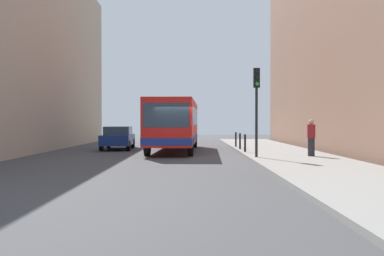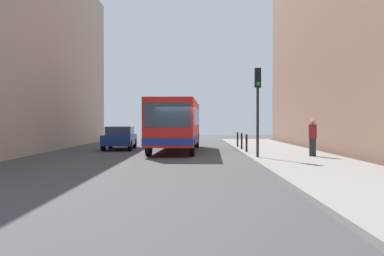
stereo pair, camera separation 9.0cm
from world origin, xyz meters
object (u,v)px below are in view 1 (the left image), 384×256
car_beside_bus (120,137)px  bollard_near (247,143)px  bollard_far (237,139)px  pedestrian_near_signal (313,138)px  bollard_mid (242,141)px  bus (176,123)px  traffic_light (258,95)px

car_beside_bus → bollard_near: bearing=146.4°
bollard_far → pedestrian_near_signal: pedestrian_near_signal is taller
bollard_mid → pedestrian_near_signal: size_ratio=0.55×
bus → bollard_mid: bus is taller
pedestrian_near_signal → bollard_near: bearing=-55.8°
bus → bollard_far: size_ratio=11.69×
bollard_near → bollard_far: bearing=90.0°
car_beside_bus → bollard_near: car_beside_bus is taller
bollard_mid → bus: bearing=172.7°
bus → traffic_light: traffic_light is taller
car_beside_bus → traffic_light: size_ratio=1.09×
bollard_near → bollard_mid: (0.00, 2.55, 0.00)m
bus → bollard_mid: (3.94, -0.51, -1.10)m
traffic_light → bollard_mid: size_ratio=4.32×
car_beside_bus → bollard_mid: bearing=162.4°
car_beside_bus → traffic_light: traffic_light is taller
traffic_light → pedestrian_near_signal: (2.69, 0.61, -1.99)m
bollard_mid → pedestrian_near_signal: bearing=-63.3°
bollard_mid → car_beside_bus: bearing=164.8°
bollard_mid → bollard_far: 2.55m
traffic_light → pedestrian_near_signal: bearing=12.8°
traffic_light → bollard_near: traffic_light is taller
bus → pedestrian_near_signal: bus is taller
traffic_light → pedestrian_near_signal: traffic_light is taller
bollard_far → pedestrian_near_signal: (2.79, -8.10, 0.39)m
bollard_near → bollard_far: same height
bus → bollard_far: 4.57m
bollard_far → bollard_near: bearing=-90.0°
car_beside_bus → bollard_near: 8.94m
bollard_near → pedestrian_near_signal: bearing=-47.0°
traffic_light → bollard_near: 4.32m
car_beside_bus → traffic_light: 11.52m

